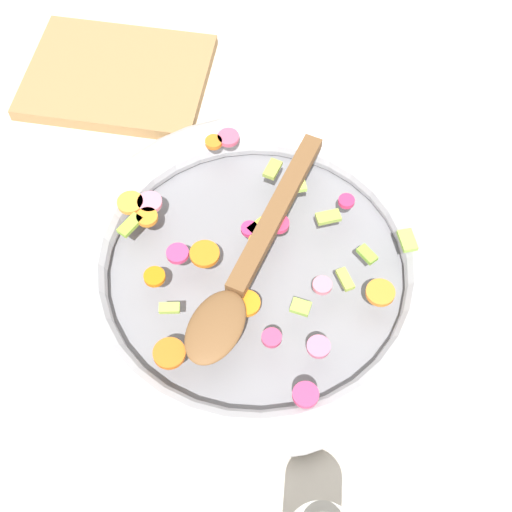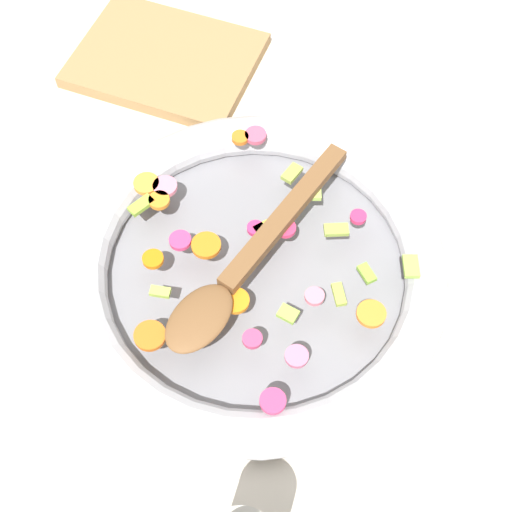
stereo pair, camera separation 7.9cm
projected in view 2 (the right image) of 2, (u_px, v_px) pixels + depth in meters
ground_plane at (256, 278)px, 0.84m from camera, size 4.00×4.00×0.00m
skillet at (256, 268)px, 0.82m from camera, size 0.44×0.44×0.05m
chopped_vegetables at (245, 251)px, 0.79m from camera, size 0.35×0.34×0.01m
wooden_spoon at (244, 265)px, 0.77m from camera, size 0.12×0.32×0.01m
cutting_board at (166, 60)px, 1.00m from camera, size 0.25×0.19×0.02m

